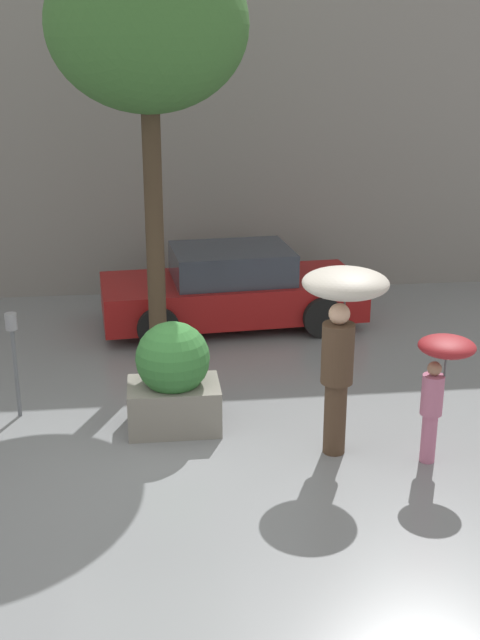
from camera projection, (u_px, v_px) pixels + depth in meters
name	position (u px, v px, depth m)	size (l,w,h in m)	color
ground_plane	(163.00, 463.00, 8.65)	(40.00, 40.00, 0.00)	slate
building_facade	(148.00, 123.00, 13.78)	(18.00, 0.30, 6.00)	gray
planter_box	(173.00, 378.00, 9.26)	(1.07, 0.86, 1.30)	gray
person_adult	(342.00, 316.00, 8.48)	(0.92, 0.92, 2.06)	#473323
person_child	(441.00, 371.00, 8.34)	(0.60, 0.60, 1.43)	#B76684
parked_car_near	(231.00, 289.00, 12.77)	(4.21, 2.15, 1.26)	maroon
street_tree	(147.00, 28.00, 9.97)	(2.55, 2.55, 5.60)	#423323
parking_meter	(13.00, 343.00, 9.46)	(0.14, 0.14, 1.31)	#595B60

